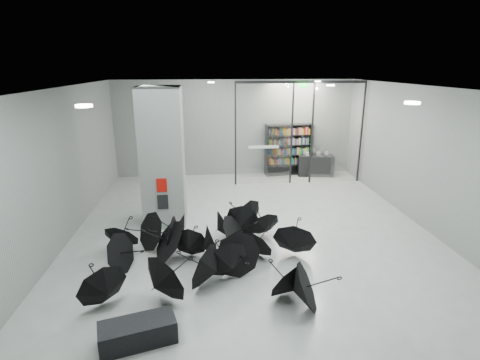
{
  "coord_description": "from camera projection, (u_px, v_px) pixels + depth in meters",
  "views": [
    {
      "loc": [
        -1.26,
        -8.71,
        4.53
      ],
      "look_at": [
        -0.3,
        1.5,
        1.4
      ],
      "focal_mm": 28.08,
      "sensor_mm": 36.0,
      "label": 1
    }
  ],
  "objects": [
    {
      "name": "room",
      "position": [
        258.0,
        140.0,
        8.9
      ],
      "size": [
        14.0,
        14.02,
        4.01
      ],
      "color": "gray",
      "rests_on": "ground"
    },
    {
      "name": "column",
      "position": [
        163.0,
        157.0,
        10.82
      ],
      "size": [
        1.2,
        1.2,
        4.0
      ],
      "primitive_type": "cube",
      "color": "slate",
      "rests_on": "ground"
    },
    {
      "name": "fire_cabinet",
      "position": [
        162.0,
        185.0,
        10.42
      ],
      "size": [
        0.28,
        0.04,
        0.38
      ],
      "primitive_type": "cube",
      "color": "#A50A07",
      "rests_on": "column"
    },
    {
      "name": "info_panel",
      "position": [
        163.0,
        202.0,
        10.57
      ],
      "size": [
        0.3,
        0.03,
        0.42
      ],
      "primitive_type": "cube",
      "color": "black",
      "rests_on": "column"
    },
    {
      "name": "exit_sign",
      "position": [
        303.0,
        86.0,
        13.87
      ],
      "size": [
        0.3,
        0.06,
        0.15
      ],
      "primitive_type": "cube",
      "color": "#0CE533",
      "rests_on": "room"
    },
    {
      "name": "glass_partition",
      "position": [
        299.0,
        129.0,
        14.54
      ],
      "size": [
        5.06,
        0.08,
        4.0
      ],
      "color": "silver",
      "rests_on": "ground"
    },
    {
      "name": "bench",
      "position": [
        138.0,
        332.0,
        6.35
      ],
      "size": [
        1.37,
        0.87,
        0.41
      ],
      "primitive_type": "cube",
      "rotation": [
        0.0,
        0.0,
        0.28
      ],
      "color": "black",
      "rests_on": "ground"
    },
    {
      "name": "bookshelf",
      "position": [
        289.0,
        150.0,
        16.04
      ],
      "size": [
        2.02,
        0.7,
        2.18
      ],
      "primitive_type": null,
      "rotation": [
        0.0,
        0.0,
        0.16
      ],
      "color": "black",
      "rests_on": "ground"
    },
    {
      "name": "shop_counter",
      "position": [
        315.0,
        165.0,
        16.07
      ],
      "size": [
        1.54,
        0.75,
        0.89
      ],
      "primitive_type": "cube",
      "rotation": [
        0.0,
        0.0,
        -0.11
      ],
      "color": "black",
      "rests_on": "ground"
    },
    {
      "name": "umbrella_cluster",
      "position": [
        210.0,
        252.0,
        8.86
      ],
      "size": [
        5.51,
        4.66,
        1.3
      ],
      "color": "black",
      "rests_on": "ground"
    }
  ]
}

